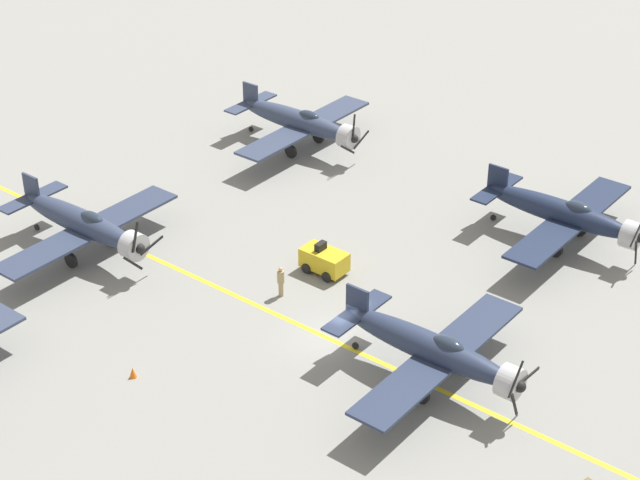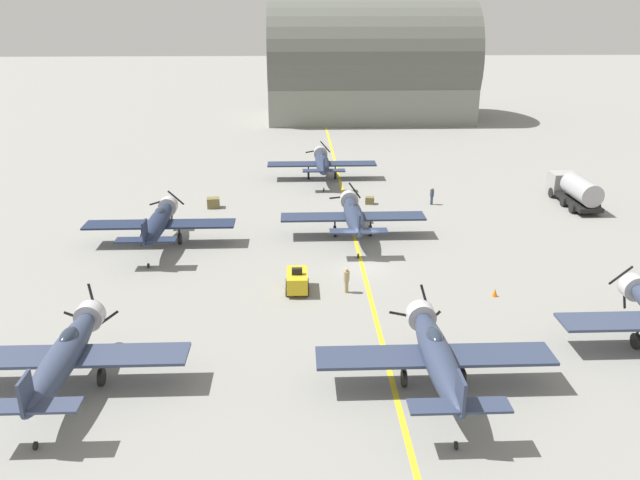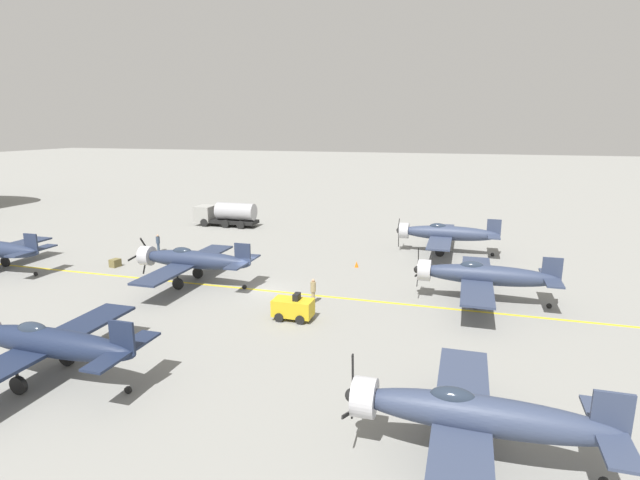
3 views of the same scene
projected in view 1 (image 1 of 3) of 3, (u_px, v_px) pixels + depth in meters
The scene contains 9 objects.
ground_plane at pixel (336, 342), 53.90m from camera, with size 400.00×400.00×0.00m, color gray.
taxiway_stripe at pixel (336, 342), 53.90m from camera, with size 0.30×160.00×0.01m, color yellow.
airplane_mid_left at pixel (565, 214), 61.29m from camera, with size 12.00×9.98×3.65m.
airplane_near_center at pixel (84, 224), 60.28m from camera, with size 12.00×9.98×3.74m.
airplane_mid_center at pixel (434, 350), 49.96m from camera, with size 12.00×9.98×3.65m.
airplane_near_left at pixel (301, 122), 72.41m from camera, with size 12.00×9.98×3.80m.
tow_tractor at pixel (324, 260), 59.25m from camera, with size 1.57×2.60×1.79m.
ground_crew_inspecting at pixel (281, 280), 57.08m from camera, with size 0.39×0.39×1.79m.
traffic_cone at pixel (133, 373), 51.28m from camera, with size 0.36×0.36×0.55m, color orange.
Camera 1 is at (34.96, 26.55, 31.71)m, focal length 60.00 mm.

